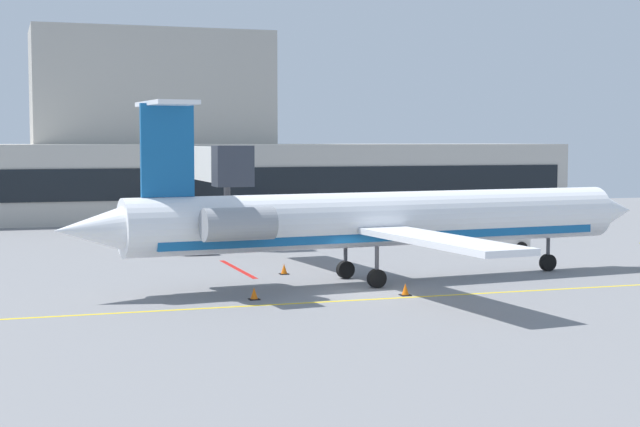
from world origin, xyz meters
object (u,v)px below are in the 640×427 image
at_px(baggage_tug, 345,222).
at_px(belt_loader, 493,236).
at_px(pushback_tractor, 192,237).
at_px(regional_jet, 375,220).

xyz_separation_m(baggage_tug, belt_loader, (5.33, -12.96, -0.06)).
bearing_deg(baggage_tug, pushback_tractor, -151.19).
height_order(regional_jet, belt_loader, regional_jet).
height_order(baggage_tug, pushback_tractor, baggage_tug).
height_order(regional_jet, pushback_tractor, regional_jet).
relative_size(regional_jet, baggage_tug, 9.29).
distance_m(regional_jet, belt_loader, 15.91).
height_order(baggage_tug, belt_loader, baggage_tug).
bearing_deg(belt_loader, regional_jet, -139.61).
distance_m(pushback_tractor, belt_loader, 19.06).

